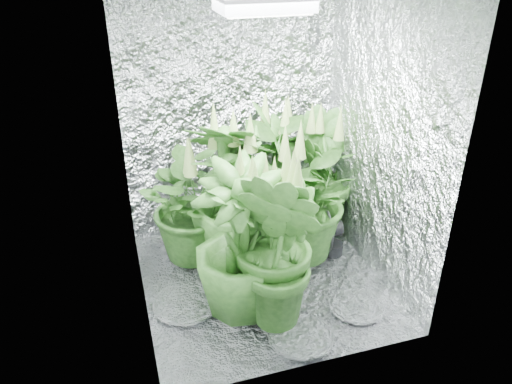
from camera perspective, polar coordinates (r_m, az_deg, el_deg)
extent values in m
plane|color=silver|center=(3.54, 0.69, -10.13)|extent=(1.60, 1.60, 0.00)
cube|color=silver|center=(3.75, -2.99, 9.47)|extent=(1.60, 0.02, 2.00)
cube|color=silver|center=(2.36, 6.76, -2.22)|extent=(1.60, 0.02, 2.00)
cube|color=silver|center=(2.91, -14.40, 3.03)|extent=(0.02, 1.60, 2.00)
cube|color=silver|center=(3.35, 14.02, 6.38)|extent=(0.02, 1.60, 2.00)
cube|color=gray|center=(2.82, 0.92, 20.74)|extent=(0.50, 0.30, 0.08)
cube|color=white|center=(2.82, 0.91, 19.84)|extent=(0.46, 0.26, 0.01)
cylinder|color=black|center=(3.74, -6.76, -5.76)|extent=(0.27, 0.27, 0.24)
cylinder|color=#4E3718|center=(3.69, -6.85, -4.39)|extent=(0.25, 0.25, 0.03)
imported|color=#193E13|center=(3.56, -7.07, -1.08)|extent=(0.84, 0.84, 0.88)
cone|color=#618E3C|center=(3.40, -7.44, 4.57)|extent=(0.09, 0.09, 0.24)
cylinder|color=black|center=(4.01, 2.00, -2.92)|extent=(0.29, 0.29, 0.26)
cylinder|color=#4E3718|center=(3.95, 2.02, -1.48)|extent=(0.27, 0.27, 0.03)
imported|color=#193E13|center=(3.81, 2.10, 2.56)|extent=(0.77, 0.77, 1.04)
cone|color=#618E3C|center=(3.64, 2.22, 9.12)|extent=(0.09, 0.09, 0.26)
cylinder|color=black|center=(4.07, 6.98, -2.91)|extent=(0.26, 0.26, 0.23)
cylinder|color=#4E3718|center=(4.02, 7.06, -1.69)|extent=(0.24, 0.24, 0.03)
imported|color=#193E13|center=(3.88, 7.31, 2.15)|extent=(0.67, 0.67, 0.97)
cone|color=#618E3C|center=(3.72, 7.70, 8.13)|extent=(0.08, 0.08, 0.23)
cylinder|color=black|center=(3.66, -2.61, -6.10)|extent=(0.31, 0.31, 0.27)
cylinder|color=#4E3718|center=(3.59, -2.65, -4.48)|extent=(0.28, 0.28, 0.03)
imported|color=#193E13|center=(3.44, -2.77, -0.05)|extent=(0.83, 0.83, 1.08)
cone|color=#618E3C|center=(3.25, -2.95, 7.38)|extent=(0.10, 0.10, 0.27)
cylinder|color=black|center=(3.70, 4.63, -6.06)|extent=(0.27, 0.27, 0.24)
cylinder|color=#4E3718|center=(3.64, 4.70, -4.68)|extent=(0.25, 0.25, 0.03)
imported|color=#193E13|center=(3.50, 4.88, -0.71)|extent=(1.02, 1.02, 0.97)
cone|color=#618E3C|center=(3.32, 5.17, 5.76)|extent=(0.09, 0.09, 0.24)
cylinder|color=black|center=(3.40, 1.01, -9.34)|extent=(0.28, 0.28, 0.25)
cylinder|color=#4E3718|center=(3.33, 1.02, -7.83)|extent=(0.26, 0.26, 0.03)
imported|color=#193E13|center=(3.21, 1.06, -4.48)|extent=(0.58, 0.58, 0.87)
cone|color=#618E3C|center=(3.02, 1.12, 1.54)|extent=(0.09, 0.09, 0.25)
cylinder|color=black|center=(3.17, 2.55, -12.54)|extent=(0.27, 0.27, 0.24)
cylinder|color=#4E3718|center=(3.11, 2.59, -11.02)|extent=(0.25, 0.25, 0.03)
imported|color=#193E13|center=(2.91, 2.72, -6.02)|extent=(0.72, 0.72, 1.05)
cone|color=#618E3C|center=(2.68, 2.94, 2.30)|extent=(0.09, 0.09, 0.24)
cylinder|color=black|center=(3.23, -1.80, -11.58)|extent=(0.28, 0.28, 0.25)
cylinder|color=#4E3718|center=(3.16, -1.83, -10.03)|extent=(0.26, 0.26, 0.03)
imported|color=#193E13|center=(2.99, -1.91, -5.54)|extent=(0.75, 0.75, 1.00)
cone|color=#618E3C|center=(2.77, -2.05, 2.11)|extent=(0.09, 0.09, 0.25)
cylinder|color=black|center=(3.83, 8.72, -6.37)|extent=(0.16, 0.16, 0.09)
cylinder|color=black|center=(3.74, 8.91, -4.11)|extent=(0.12, 0.12, 0.11)
cylinder|color=#4C4C51|center=(3.72, 7.93, -4.21)|extent=(0.06, 0.33, 0.33)
torus|color=#4C4C51|center=(3.72, 7.93, -4.21)|extent=(0.06, 0.35, 0.35)
cube|color=white|center=(3.06, 3.86, -10.11)|extent=(0.05, 0.05, 0.08)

